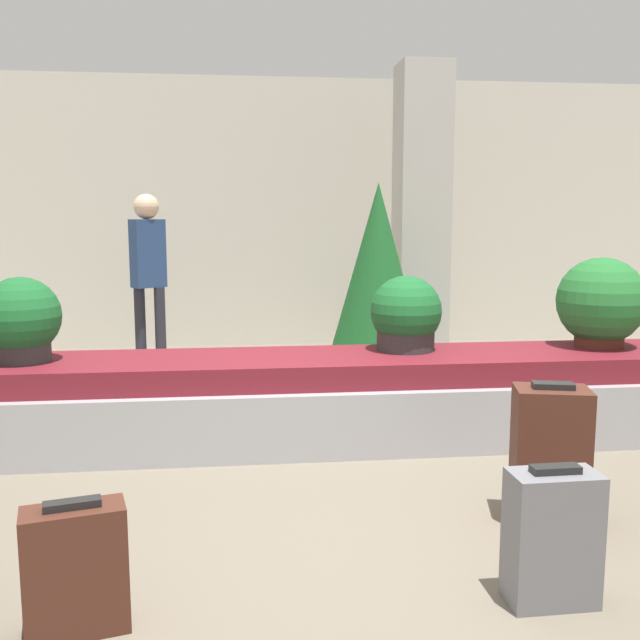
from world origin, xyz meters
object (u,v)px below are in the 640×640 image
pillar (421,213)px  potted_plant_0 (601,303)px  potted_plant_2 (21,320)px  traveler_0 (148,265)px  decorated_tree (378,273)px  suitcase_0 (550,455)px  potted_plant_1 (406,316)px  suitcase_4 (76,570)px  suitcase_1 (552,537)px

pillar → potted_plant_0: bearing=-76.9°
pillar → potted_plant_2: pillar is taller
pillar → potted_plant_2: 4.56m
traveler_0 → decorated_tree: 2.31m
suitcase_0 → potted_plant_1: size_ratio=1.37×
pillar → potted_plant_0: (0.65, -2.80, -0.67)m
pillar → suitcase_4: (-2.64, -5.15, -1.35)m
potted_plant_0 → potted_plant_2: 4.10m
potted_plant_1 → potted_plant_2: potted_plant_2 is taller
suitcase_1 → suitcase_4: (-1.87, 0.01, -0.03)m
suitcase_1 → traveler_0: bearing=113.4°
suitcase_0 → potted_plant_2: bearing=166.8°
suitcase_1 → suitcase_4: 1.87m
potted_plant_1 → potted_plant_2: bearing=-177.4°
suitcase_4 → potted_plant_2: potted_plant_2 is taller
suitcase_4 → suitcase_0: bearing=4.6°
suitcase_4 → decorated_tree: bearing=50.7°
pillar → potted_plant_1: (-0.82, -2.78, -0.74)m
suitcase_1 → potted_plant_2: potted_plant_2 is taller
potted_plant_2 → decorated_tree: (2.77, 1.89, 0.15)m
pillar → decorated_tree: 1.35m
suitcase_1 → decorated_tree: decorated_tree is taller
suitcase_1 → decorated_tree: size_ratio=0.31×
pillar → potted_plant_1: 3.00m
potted_plant_2 → decorated_tree: bearing=34.3°
suitcase_0 → suitcase_4: bearing=-147.9°
suitcase_4 → traveler_0: size_ratio=0.29×
suitcase_0 → potted_plant_0: (1.10, 1.61, 0.57)m
decorated_tree → potted_plant_0: bearing=-53.3°
potted_plant_1 → traveler_0: (-2.09, 2.34, 0.23)m
pillar → suitcase_0: (-0.45, -4.41, -1.24)m
pillar → suitcase_4: bearing=-117.2°
potted_plant_1 → traveler_0: traveler_0 is taller
potted_plant_0 → suitcase_4: bearing=-144.5°
suitcase_0 → suitcase_1: 0.82m
pillar → traveler_0: (-2.91, -0.44, -0.52)m
suitcase_1 → decorated_tree: (0.09, 4.14, 0.75)m
suitcase_1 → pillar: bearing=80.5°
suitcase_0 → potted_plant_1: potted_plant_1 is taller
suitcase_0 → potted_plant_2: size_ratio=1.30×
pillar → suitcase_1: 5.38m
suitcase_1 → potted_plant_0: bearing=57.9°
pillar → suitcase_1: bearing=-98.5°
decorated_tree → traveler_0: bearing=165.6°
potted_plant_1 → decorated_tree: decorated_tree is taller
potted_plant_1 → suitcase_4: bearing=-127.6°
suitcase_4 → potted_plant_2: (-0.81, 2.25, 0.64)m
potted_plant_0 → potted_plant_1: potted_plant_0 is taller
decorated_tree → potted_plant_2: bearing=-145.7°
potted_plant_0 → potted_plant_1: 1.47m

